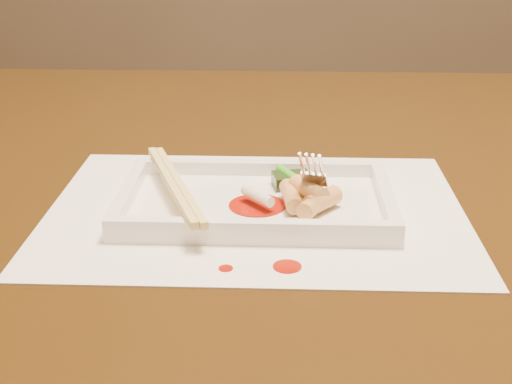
{
  "coord_description": "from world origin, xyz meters",
  "views": [
    {
      "loc": [
        -0.02,
        -0.77,
        1.03
      ],
      "look_at": [
        -0.05,
        -0.14,
        0.77
      ],
      "focal_mm": 50.0,
      "sensor_mm": 36.0,
      "label": 1
    }
  ],
  "objects_px": {
    "table": "(298,239)",
    "chopstick_a": "(171,184)",
    "plate_base": "(256,205)",
    "placemat": "(256,210)",
    "fork": "(331,123)"
  },
  "relations": [
    {
      "from": "table",
      "to": "placemat",
      "type": "distance_m",
      "value": 0.18
    },
    {
      "from": "placemat",
      "to": "chopstick_a",
      "type": "distance_m",
      "value": 0.09
    },
    {
      "from": "placemat",
      "to": "plate_base",
      "type": "distance_m",
      "value": 0.0
    },
    {
      "from": "chopstick_a",
      "to": "table",
      "type": "bearing_deg",
      "value": 48.33
    },
    {
      "from": "plate_base",
      "to": "chopstick_a",
      "type": "xyz_separation_m",
      "value": [
        -0.08,
        0.0,
        0.02
      ]
    },
    {
      "from": "chopstick_a",
      "to": "plate_base",
      "type": "bearing_deg",
      "value": 0.0
    },
    {
      "from": "placemat",
      "to": "chopstick_a",
      "type": "xyz_separation_m",
      "value": [
        -0.08,
        0.0,
        0.03
      ]
    },
    {
      "from": "placemat",
      "to": "fork",
      "type": "xyz_separation_m",
      "value": [
        0.07,
        0.02,
        0.08
      ]
    },
    {
      "from": "table",
      "to": "plate_base",
      "type": "bearing_deg",
      "value": -107.64
    },
    {
      "from": "plate_base",
      "to": "fork",
      "type": "relative_size",
      "value": 1.86
    },
    {
      "from": "table",
      "to": "chopstick_a",
      "type": "xyz_separation_m",
      "value": [
        -0.13,
        -0.14,
        0.13
      ]
    },
    {
      "from": "plate_base",
      "to": "chopstick_a",
      "type": "distance_m",
      "value": 0.08
    },
    {
      "from": "table",
      "to": "chopstick_a",
      "type": "relative_size",
      "value": 6.97
    },
    {
      "from": "chopstick_a",
      "to": "fork",
      "type": "bearing_deg",
      "value": 6.75
    },
    {
      "from": "table",
      "to": "plate_base",
      "type": "relative_size",
      "value": 5.38
    }
  ]
}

